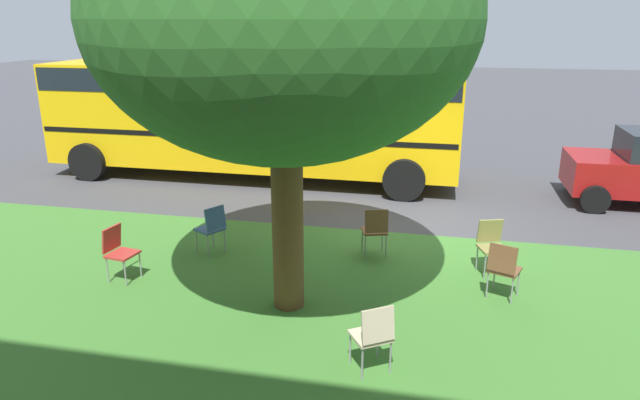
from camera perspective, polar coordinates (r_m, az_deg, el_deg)
ground at (r=11.24m, az=8.45°, el=-2.98°), size 80.00×80.00×0.00m
grass_verge at (r=8.33m, az=6.82°, el=-10.67°), size 48.00×6.00×0.01m
street_tree at (r=7.36m, az=-3.67°, el=17.65°), size 4.87×4.87×5.76m
chair_0 at (r=9.79m, az=5.59°, el=-2.83°), size 0.52×0.52×0.88m
chair_1 at (r=10.02m, az=-10.84°, el=-2.57°), size 0.57×0.57×0.88m
chair_2 at (r=9.54m, az=16.92°, el=-4.12°), size 0.52×0.53×0.88m
chair_3 at (r=8.70m, az=18.02°, el=-6.40°), size 0.54×0.54×0.88m
chair_4 at (r=9.43m, az=-19.68°, el=-4.66°), size 0.48×0.48×0.88m
chair_5 at (r=6.69m, az=5.42°, el=-13.22°), size 0.57×0.58×0.88m
school_bus at (r=14.64m, az=-6.92°, el=9.08°), size 10.40×2.80×2.88m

